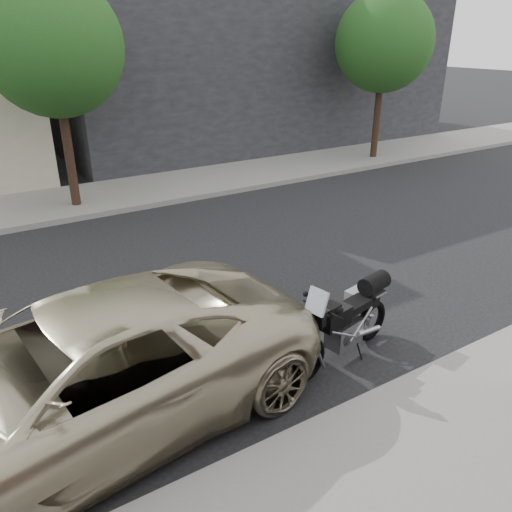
{
  "coord_description": "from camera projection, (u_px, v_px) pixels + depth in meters",
  "views": [
    {
      "loc": [
        4.67,
        7.66,
        4.42
      ],
      "look_at": [
        0.54,
        0.97,
        0.9
      ],
      "focal_mm": 35.0,
      "sensor_mm": 36.0,
      "label": 1
    }
  ],
  "objects": [
    {
      "name": "ground",
      "position": [
        253.0,
        274.0,
        10.0
      ],
      "size": [
        120.0,
        120.0,
        0.0
      ],
      "primitive_type": "plane",
      "color": "black",
      "rests_on": "ground"
    },
    {
      "name": "street_tree_mid",
      "position": [
        52.0,
        46.0,
        12.01
      ],
      "size": [
        3.4,
        3.4,
        5.7
      ],
      "color": "#352218",
      "rests_on": "far_sidewalk"
    },
    {
      "name": "motorcycle",
      "position": [
        348.0,
        320.0,
        7.29
      ],
      "size": [
        2.14,
        0.97,
        1.37
      ],
      "rotation": [
        0.0,
        0.0,
        0.2
      ],
      "color": "black",
      "rests_on": "ground"
    },
    {
      "name": "far_sidewalk",
      "position": [
        141.0,
        191.0,
        15.01
      ],
      "size": [
        44.0,
        3.0,
        0.15
      ],
      "primitive_type": "cube",
      "color": "gray",
      "rests_on": "ground"
    },
    {
      "name": "minivan",
      "position": [
        77.0,
        376.0,
        5.74
      ],
      "size": [
        6.11,
        3.39,
        1.62
      ],
      "primitive_type": "imported",
      "rotation": [
        0.0,
        0.0,
        1.7
      ],
      "color": "beige",
      "rests_on": "ground"
    },
    {
      "name": "street_tree_left",
      "position": [
        384.0,
        42.0,
        17.29
      ],
      "size": [
        3.4,
        3.4,
        5.7
      ],
      "color": "#352218",
      "rests_on": "far_sidewalk"
    },
    {
      "name": "far_building_dark",
      "position": [
        229.0,
        56.0,
        22.41
      ],
      "size": [
        16.0,
        11.0,
        7.0
      ],
      "color": "#26252A",
      "rests_on": "ground"
    }
  ]
}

